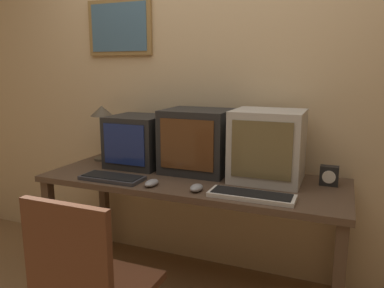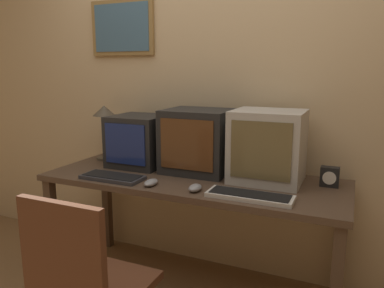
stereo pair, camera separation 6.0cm
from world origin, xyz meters
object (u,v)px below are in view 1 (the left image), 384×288
object	(u,v)px
monitor_center	(197,141)
keyboard_side	(252,195)
keyboard_main	(112,178)
mouse_far_corner	(196,188)
monitor_right	(268,146)
desk_clock	(329,176)
monitor_left	(138,141)
desk_lamp	(102,118)
mouse_near_keyboard	(152,183)

from	to	relation	value
monitor_center	keyboard_side	bearing A→B (deg)	-39.71
keyboard_main	mouse_far_corner	distance (m)	0.55
monitor_right	keyboard_main	world-z (taller)	monitor_right
keyboard_main	desk_clock	world-z (taller)	desk_clock
keyboard_main	keyboard_side	xyz separation A→B (m)	(0.85, 0.00, -0.00)
keyboard_side	monitor_left	bearing A→B (deg)	157.71
keyboard_side	monitor_center	bearing A→B (deg)	140.29
monitor_left	keyboard_side	size ratio (longest dim) A/B	0.81
desk_clock	keyboard_side	bearing A→B (deg)	-133.58
monitor_left	monitor_right	world-z (taller)	monitor_right
monitor_right	keyboard_main	bearing A→B (deg)	-158.06
desk_clock	desk_lamp	distance (m)	1.57
monitor_left	desk_lamp	size ratio (longest dim) A/B	0.91
monitor_center	monitor_left	bearing A→B (deg)	-178.58
mouse_near_keyboard	mouse_far_corner	bearing A→B (deg)	1.85
monitor_right	desk_clock	xyz separation A→B (m)	(0.35, 0.03, -0.15)
monitor_left	monitor_center	distance (m)	0.43
mouse_near_keyboard	desk_clock	world-z (taller)	desk_clock
monitor_center	desk_clock	bearing A→B (deg)	0.40
mouse_near_keyboard	desk_lamp	xyz separation A→B (m)	(-0.62, 0.42, 0.29)
monitor_left	mouse_near_keyboard	size ratio (longest dim) A/B	3.16
monitor_left	desk_lamp	world-z (taller)	desk_lamp
mouse_far_corner	desk_clock	distance (m)	0.76
monitor_center	mouse_far_corner	world-z (taller)	monitor_center
mouse_near_keyboard	keyboard_main	bearing A→B (deg)	176.39
monitor_right	monitor_left	bearing A→B (deg)	178.99
mouse_near_keyboard	keyboard_side	bearing A→B (deg)	1.87
monitor_left	monitor_right	bearing A→B (deg)	-1.01
mouse_far_corner	monitor_center	bearing A→B (deg)	110.79
desk_clock	monitor_left	bearing A→B (deg)	-179.24
desk_clock	desk_lamp	xyz separation A→B (m)	(-1.55, 0.03, 0.25)
mouse_near_keyboard	desk_clock	distance (m)	1.01
desk_clock	keyboard_main	bearing A→B (deg)	-162.65
mouse_far_corner	mouse_near_keyboard	bearing A→B (deg)	-178.15
keyboard_side	mouse_far_corner	distance (m)	0.30
monitor_left	keyboard_side	xyz separation A→B (m)	(0.87, -0.36, -0.16)
mouse_far_corner	desk_lamp	xyz separation A→B (m)	(-0.89, 0.42, 0.28)
monitor_center	mouse_near_keyboard	bearing A→B (deg)	-107.99
keyboard_side	mouse_far_corner	size ratio (longest dim) A/B	4.40
monitor_left	keyboard_side	bearing A→B (deg)	-22.29
keyboard_side	mouse_near_keyboard	size ratio (longest dim) A/B	3.89
monitor_right	desk_lamp	size ratio (longest dim) A/B	1.06
monitor_center	keyboard_side	distance (m)	0.61
monitor_right	mouse_far_corner	xyz separation A→B (m)	(-0.31, -0.35, -0.19)
monitor_center	keyboard_main	world-z (taller)	monitor_center
mouse_far_corner	desk_clock	size ratio (longest dim) A/B	0.90
keyboard_main	mouse_near_keyboard	distance (m)	0.28
monitor_left	desk_lamp	distance (m)	0.35
monitor_center	desk_lamp	xyz separation A→B (m)	(-0.75, 0.04, 0.10)
keyboard_main	keyboard_side	distance (m)	0.85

